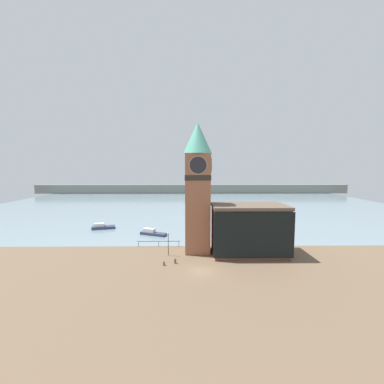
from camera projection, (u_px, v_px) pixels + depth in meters
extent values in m
plane|color=brown|center=(202.00, 271.00, 37.61)|extent=(160.00, 160.00, 0.00)
cube|color=gray|center=(193.00, 203.00, 109.08)|extent=(160.00, 120.00, 0.00)
cube|color=gray|center=(192.00, 189.00, 148.65)|extent=(180.00, 3.00, 5.00)
cube|color=#333338|center=(159.00, 241.00, 48.93)|extent=(8.30, 0.08, 0.08)
cylinder|color=#333338|center=(138.00, 244.00, 48.93)|extent=(0.07, 0.07, 1.05)
cylinder|color=#333338|center=(159.00, 244.00, 48.98)|extent=(0.07, 0.07, 1.05)
cylinder|color=#333338|center=(179.00, 244.00, 49.02)|extent=(0.07, 0.07, 1.05)
cube|color=#935B42|center=(197.00, 203.00, 45.52)|extent=(4.34, 4.34, 17.52)
cube|color=#2D2823|center=(198.00, 177.00, 45.08)|extent=(4.46, 4.46, 0.90)
cylinder|color=tan|center=(198.00, 165.00, 42.65)|extent=(3.13, 0.12, 3.13)
cylinder|color=#232328|center=(198.00, 165.00, 42.57)|extent=(2.85, 0.12, 2.85)
cylinder|color=tan|center=(210.00, 165.00, 44.90)|extent=(0.12, 3.13, 3.13)
cylinder|color=#232328|center=(211.00, 165.00, 44.90)|extent=(0.12, 2.85, 2.85)
cone|color=#51A88E|center=(198.00, 138.00, 44.42)|extent=(5.00, 5.00, 5.38)
cube|color=brown|center=(249.00, 230.00, 45.07)|extent=(12.48, 7.47, 8.17)
cube|color=brown|center=(249.00, 206.00, 44.65)|extent=(12.88, 7.87, 0.50)
cube|color=black|center=(254.00, 235.00, 41.18)|extent=(12.98, 0.30, 7.51)
cube|color=#333856|center=(153.00, 234.00, 57.30)|extent=(6.19, 3.90, 0.61)
cube|color=silver|center=(149.00, 230.00, 57.65)|extent=(2.90, 2.11, 0.80)
cube|color=#333856|center=(104.00, 227.00, 63.27)|extent=(5.74, 3.35, 0.67)
cube|color=silver|center=(99.00, 225.00, 62.96)|extent=(2.66, 2.00, 0.74)
cylinder|color=brown|center=(164.00, 264.00, 39.62)|extent=(0.32, 0.32, 0.51)
sphere|color=brown|center=(164.00, 262.00, 39.60)|extent=(0.34, 0.34, 0.34)
cylinder|color=brown|center=(175.00, 261.00, 40.46)|extent=(0.34, 0.34, 0.66)
sphere|color=brown|center=(175.00, 259.00, 40.43)|extent=(0.36, 0.36, 0.36)
cylinder|color=black|center=(168.00, 244.00, 44.01)|extent=(0.10, 0.10, 3.85)
sphere|color=silver|center=(168.00, 233.00, 43.82)|extent=(0.32, 0.32, 0.32)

